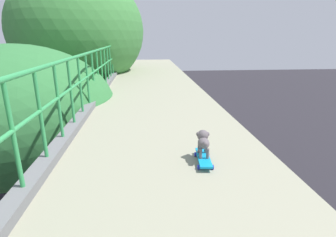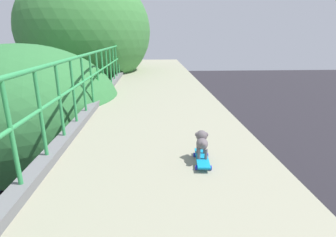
# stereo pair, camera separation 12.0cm
# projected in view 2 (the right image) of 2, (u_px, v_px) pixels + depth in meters

# --- Properties ---
(car_white_fifth) EXTENTS (1.78, 4.14, 1.38)m
(car_white_fifth) POSITION_uv_depth(u_px,v_px,m) (10.00, 228.00, 10.14)
(car_white_fifth) COLOR white
(car_white_fifth) RESTS_ON ground
(car_silver_seventh) EXTENTS (1.91, 4.35, 1.36)m
(car_silver_seventh) POSITION_uv_depth(u_px,v_px,m) (66.00, 154.00, 16.63)
(car_silver_seventh) COLOR #B1ADBB
(car_silver_seventh) RESTS_ON ground
(city_bus) EXTENTS (2.77, 11.67, 3.47)m
(city_bus) POSITION_uv_depth(u_px,v_px,m) (56.00, 102.00, 24.21)
(city_bus) COLOR beige
(city_bus) RESTS_ON ground
(roadside_tree_mid) EXTENTS (4.93, 4.93, 7.63)m
(roadside_tree_mid) POSITION_uv_depth(u_px,v_px,m) (27.00, 114.00, 6.92)
(roadside_tree_mid) COLOR #4A3E2E
(roadside_tree_mid) RESTS_ON ground
(roadside_tree_far) EXTENTS (5.61, 5.61, 10.50)m
(roadside_tree_far) POSITION_uv_depth(u_px,v_px,m) (86.00, 32.00, 11.39)
(roadside_tree_far) COLOR #4F342D
(roadside_tree_far) RESTS_ON ground
(toy_skateboard) EXTENTS (0.22, 0.55, 0.08)m
(toy_skateboard) POSITION_uv_depth(u_px,v_px,m) (202.00, 158.00, 3.24)
(toy_skateboard) COLOR #1093CB
(toy_skateboard) RESTS_ON overpass_deck
(small_dog) EXTENTS (0.17, 0.34, 0.30)m
(small_dog) POSITION_uv_depth(u_px,v_px,m) (202.00, 141.00, 3.25)
(small_dog) COLOR #60575C
(small_dog) RESTS_ON toy_skateboard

